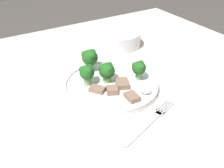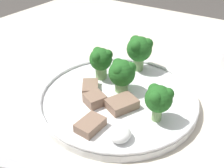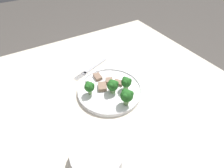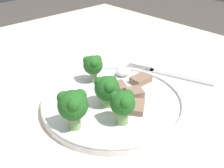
# 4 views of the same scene
# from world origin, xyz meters

# --- Properties ---
(table) EXTENTS (1.06, 1.15, 0.73)m
(table) POSITION_xyz_m (0.00, 0.00, 0.64)
(table) COLOR beige
(table) RESTS_ON ground_plane
(dinner_plate) EXTENTS (0.27, 0.27, 0.02)m
(dinner_plate) POSITION_xyz_m (0.01, -0.03, 0.74)
(dinner_plate) COLOR white
(dinner_plate) RESTS_ON table
(fork) EXTENTS (0.09, 0.20, 0.00)m
(fork) POSITION_xyz_m (0.19, -0.03, 0.73)
(fork) COLOR #B2B2B7
(fork) RESTS_ON table
(broccoli_floret_near_rim_left) EXTENTS (0.04, 0.04, 0.06)m
(broccoli_floret_near_rim_left) POSITION_xyz_m (0.03, 0.05, 0.78)
(broccoli_floret_near_rim_left) COLOR #7FA866
(broccoli_floret_near_rim_left) RESTS_ON dinner_plate
(broccoli_floret_center_left) EXTENTS (0.05, 0.05, 0.06)m
(broccoli_floret_center_left) POSITION_xyz_m (-0.01, -0.03, 0.78)
(broccoli_floret_center_left) COLOR #7FA866
(broccoli_floret_center_left) RESTS_ON dinner_plate
(broccoli_floret_back_left) EXTENTS (0.05, 0.05, 0.07)m
(broccoli_floret_back_left) POSITION_xyz_m (-0.09, -0.05, 0.79)
(broccoli_floret_back_left) COLOR #7FA866
(broccoli_floret_back_left) RESTS_ON dinner_plate
(broccoli_floret_front_left) EXTENTS (0.04, 0.04, 0.06)m
(broccoli_floret_front_left) POSITION_xyz_m (-0.03, -0.09, 0.78)
(broccoli_floret_front_left) COLOR #7FA866
(broccoli_floret_front_left) RESTS_ON dinner_plate
(meat_slice_front_slice) EXTENTS (0.05, 0.05, 0.01)m
(meat_slice_front_slice) POSITION_xyz_m (0.02, -0.08, 0.75)
(meat_slice_front_slice) COLOR #846651
(meat_slice_front_slice) RESTS_ON dinner_plate
(meat_slice_middle_slice) EXTENTS (0.04, 0.03, 0.01)m
(meat_slice_middle_slice) POSITION_xyz_m (0.10, -0.02, 0.75)
(meat_slice_middle_slice) COLOR #846651
(meat_slice_middle_slice) RESTS_ON dinner_plate
(meat_slice_rear_slice) EXTENTS (0.04, 0.04, 0.02)m
(meat_slice_rear_slice) POSITION_xyz_m (0.05, -0.05, 0.75)
(meat_slice_rear_slice) COLOR #846651
(meat_slice_rear_slice) RESTS_ON dinner_plate
(meat_slice_edge_slice) EXTENTS (0.06, 0.05, 0.02)m
(meat_slice_edge_slice) POSITION_xyz_m (0.03, -0.01, 0.75)
(meat_slice_edge_slice) COLOR #846651
(meat_slice_edge_slice) RESTS_ON dinner_plate
(sauce_dollop) EXTENTS (0.03, 0.03, 0.02)m
(sauce_dollop) POSITION_xyz_m (0.09, 0.03, 0.75)
(sauce_dollop) COLOR white
(sauce_dollop) RESTS_ON dinner_plate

